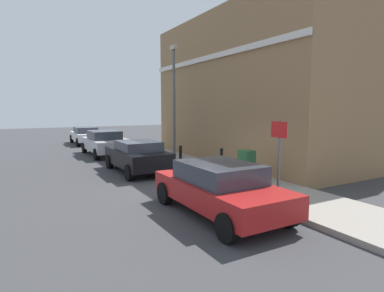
% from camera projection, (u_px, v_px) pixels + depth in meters
% --- Properties ---
extents(ground, '(80.00, 80.00, 0.00)m').
position_uv_depth(ground, '(194.00, 190.00, 10.82)').
color(ground, '#38383A').
extents(sidewalk, '(2.48, 30.00, 0.15)m').
position_uv_depth(sidewalk, '(171.00, 159.00, 16.96)').
color(sidewalk, gray).
rests_on(sidewalk, ground).
extents(corner_building, '(6.62, 12.02, 7.45)m').
position_uv_depth(corner_building, '(262.00, 90.00, 16.97)').
color(corner_building, olive).
rests_on(corner_building, ground).
extents(car_red, '(2.00, 4.20, 1.37)m').
position_uv_depth(car_red, '(220.00, 187.00, 8.26)').
color(car_red, maroon).
rests_on(car_red, ground).
extents(car_black, '(1.91, 4.01, 1.38)m').
position_uv_depth(car_black, '(137.00, 156.00, 13.71)').
color(car_black, black).
rests_on(car_black, ground).
extents(car_silver, '(1.96, 4.36, 1.46)m').
position_uv_depth(car_silver, '(104.00, 142.00, 18.71)').
color(car_silver, '#B7B7BC').
rests_on(car_silver, ground).
extents(car_white, '(1.85, 4.26, 1.33)m').
position_uv_depth(car_white, '(85.00, 135.00, 24.55)').
color(car_white, silver).
rests_on(car_white, ground).
extents(utility_cabinet, '(0.46, 0.61, 1.15)m').
position_uv_depth(utility_cabinet, '(246.00, 167.00, 11.24)').
color(utility_cabinet, '#1E4C28').
rests_on(utility_cabinet, sidewalk).
extents(bollard_near_cabinet, '(0.14, 0.14, 1.04)m').
position_uv_depth(bollard_near_cabinet, '(221.00, 160.00, 12.76)').
color(bollard_near_cabinet, black).
rests_on(bollard_near_cabinet, sidewalk).
extents(bollard_far_kerb, '(0.14, 0.14, 1.04)m').
position_uv_depth(bollard_far_kerb, '(181.00, 156.00, 13.70)').
color(bollard_far_kerb, black).
rests_on(bollard_far_kerb, sidewalk).
extents(street_sign, '(0.08, 0.60, 2.30)m').
position_uv_depth(street_sign, '(279.00, 149.00, 8.67)').
color(street_sign, '#59595B').
rests_on(street_sign, sidewalk).
extents(lamppost, '(0.20, 0.44, 5.72)m').
position_uv_depth(lamppost, '(174.00, 98.00, 15.95)').
color(lamppost, '#59595B').
rests_on(lamppost, sidewalk).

